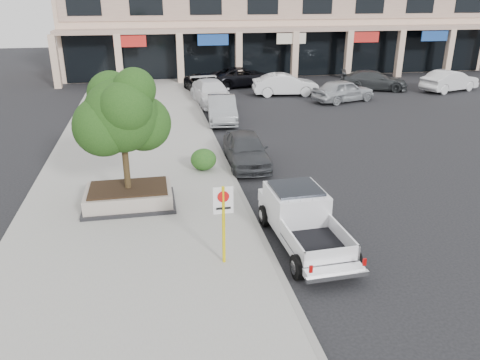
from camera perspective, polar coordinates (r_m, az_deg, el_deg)
name	(u,v)px	position (r m, az deg, el deg)	size (l,w,h in m)	color
ground	(301,224)	(15.87, 7.50, -5.40)	(120.00, 120.00, 0.00)	black
sidewalk	(136,171)	(20.64, -12.52, 1.05)	(8.00, 52.00, 0.15)	gray
curb	(227,165)	(20.86, -1.64, 1.80)	(0.20, 52.00, 0.15)	gray
strip_mall	(275,20)	(49.01, 4.32, 18.87)	(40.55, 12.43, 9.50)	#CBAB8F
planter	(129,196)	(17.14, -13.36, -1.95)	(3.20, 2.20, 0.68)	black
planter_tree	(126,114)	(16.35, -13.77, 7.77)	(2.90, 2.55, 4.00)	#312213
no_parking_sign	(223,214)	(12.71, -2.03, -4.22)	(0.55, 0.09, 2.30)	#DDC30B
hedge	(204,159)	(20.01, -4.47, 2.51)	(1.10, 0.99, 0.94)	#144616
pickup_truck	(305,222)	(14.29, 7.96, -5.11)	(1.85, 5.00, 1.58)	white
curb_car_a	(246,149)	(20.92, 0.73, 3.79)	(1.74, 4.33, 1.47)	#323438
curb_car_b	(222,109)	(28.29, -2.22, 8.62)	(1.62, 4.64, 1.53)	gray
curb_car_c	(212,93)	(33.04, -3.47, 10.59)	(2.26, 5.57, 1.62)	white
curb_car_d	(205,84)	(36.69, -4.29, 11.57)	(2.41, 5.23, 1.45)	black
lot_car_a	(343,91)	(34.56, 12.49, 10.60)	(1.87, 4.64, 1.58)	#AAAEB2
lot_car_b	(285,85)	(36.14, 5.55, 11.51)	(1.71, 4.91, 1.62)	silver
lot_car_c	(374,80)	(39.61, 16.02, 11.60)	(2.10, 5.18, 1.50)	#2D3032
lot_car_d	(242,77)	(39.71, 0.24, 12.48)	(2.57, 5.58, 1.55)	black
lot_car_e	(364,79)	(40.53, 14.90, 11.80)	(1.57, 3.91, 1.33)	#ACB0B5
lot_car_f	(450,81)	(41.01, 24.20, 10.97)	(1.73, 4.96, 1.63)	silver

